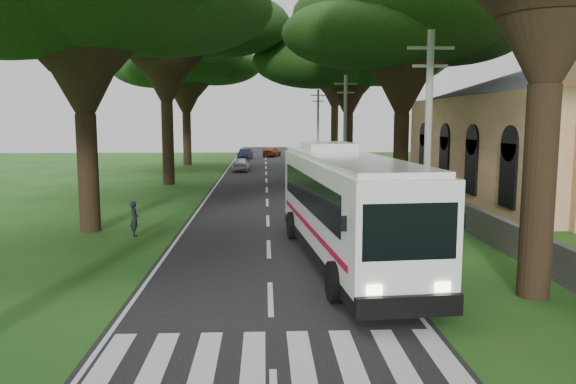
% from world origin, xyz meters
% --- Properties ---
extents(ground, '(140.00, 140.00, 0.00)m').
position_xyz_m(ground, '(0.00, 0.00, 0.00)').
color(ground, '#1A4E16').
rests_on(ground, ground).
extents(road, '(8.00, 120.00, 0.04)m').
position_xyz_m(road, '(0.00, 25.00, 0.01)').
color(road, black).
rests_on(road, ground).
extents(crosswalk, '(8.00, 3.00, 0.01)m').
position_xyz_m(crosswalk, '(0.00, -2.00, 0.00)').
color(crosswalk, silver).
rests_on(crosswalk, ground).
extents(property_wall, '(0.35, 50.00, 1.20)m').
position_xyz_m(property_wall, '(9.00, 24.00, 0.60)').
color(property_wall, '#383533').
rests_on(property_wall, ground).
extents(church, '(14.00, 24.00, 11.60)m').
position_xyz_m(church, '(17.86, 21.55, 4.91)').
color(church, tan).
rests_on(church, ground).
extents(pole_near, '(1.60, 0.24, 8.00)m').
position_xyz_m(pole_near, '(5.50, 6.00, 4.18)').
color(pole_near, gray).
rests_on(pole_near, ground).
extents(pole_mid, '(1.60, 0.24, 8.00)m').
position_xyz_m(pole_mid, '(5.50, 26.00, 4.18)').
color(pole_mid, gray).
rests_on(pole_mid, ground).
extents(pole_far, '(1.60, 0.24, 8.00)m').
position_xyz_m(pole_far, '(5.50, 46.00, 4.18)').
color(pole_far, gray).
rests_on(pole_far, ground).
extents(tree_l_midb, '(15.79, 15.79, 16.13)m').
position_xyz_m(tree_l_midb, '(-7.50, 30.00, 12.68)').
color(tree_l_midb, black).
rests_on(tree_l_midb, ground).
extents(tree_l_far, '(13.42, 13.42, 14.11)m').
position_xyz_m(tree_l_far, '(-8.50, 48.00, 11.11)').
color(tree_l_far, black).
rests_on(tree_l_far, ground).
extents(tree_r_mida, '(13.06, 13.06, 13.60)m').
position_xyz_m(tree_r_mida, '(8.00, 20.00, 10.67)').
color(tree_r_mida, black).
rests_on(tree_r_mida, ground).
extents(tree_r_midb, '(15.76, 15.76, 14.38)m').
position_xyz_m(tree_r_midb, '(7.50, 38.00, 10.97)').
color(tree_r_midb, black).
rests_on(tree_r_midb, ground).
extents(tree_r_far, '(14.07, 14.07, 16.03)m').
position_xyz_m(tree_r_far, '(8.50, 56.00, 12.88)').
color(tree_r_far, black).
rests_on(tree_r_far, ground).
extents(coach_bus, '(3.87, 12.93, 3.75)m').
position_xyz_m(coach_bus, '(2.69, 6.04, 2.02)').
color(coach_bus, white).
rests_on(coach_bus, ground).
extents(distant_car_a, '(1.71, 3.92, 1.31)m').
position_xyz_m(distant_car_a, '(-2.37, 40.32, 0.69)').
color(distant_car_a, silver).
rests_on(distant_car_a, road).
extents(distant_car_b, '(1.87, 3.93, 1.24)m').
position_xyz_m(distant_car_b, '(-2.54, 56.47, 0.65)').
color(distant_car_b, navy).
rests_on(distant_car_b, road).
extents(distant_car_c, '(2.77, 4.43, 1.20)m').
position_xyz_m(distant_car_c, '(0.80, 60.62, 0.63)').
color(distant_car_c, '#9F3D17').
rests_on(distant_car_c, road).
extents(pedestrian, '(0.53, 0.64, 1.52)m').
position_xyz_m(pedestrian, '(-5.73, 10.70, 0.76)').
color(pedestrian, black).
rests_on(pedestrian, ground).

